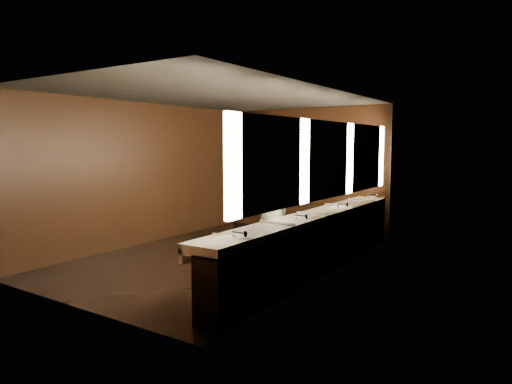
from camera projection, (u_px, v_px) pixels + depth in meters
floor at (224, 257)px, 8.07m from camera, size 6.00×6.00×0.00m
ceiling at (223, 96)px, 7.78m from camera, size 4.00×6.00×0.02m
wall_back at (303, 170)px, 10.41m from camera, size 4.00×0.02×2.80m
wall_front at (70, 193)px, 5.44m from camera, size 4.00×0.02×2.80m
wall_left at (143, 174)px, 9.02m from camera, size 0.02×6.00×2.80m
wall_right at (329, 183)px, 6.83m from camera, size 0.02×6.00×2.80m
sink_counter at (316, 241)px, 7.04m from camera, size 0.55×5.40×1.01m
mirror_band at (328, 160)px, 6.80m from camera, size 0.06×5.03×1.15m
person at (272, 214)px, 7.02m from camera, size 0.63×0.77×1.83m
trash_bin at (276, 263)px, 6.48m from camera, size 0.43×0.43×0.60m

